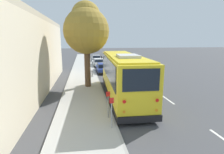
{
  "coord_description": "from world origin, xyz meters",
  "views": [
    {
      "loc": [
        -13.92,
        3.47,
        4.51
      ],
      "look_at": [
        0.78,
        1.06,
        1.3
      ],
      "focal_mm": 28.0,
      "sensor_mm": 36.0,
      "label": 1
    }
  ],
  "objects": [
    {
      "name": "street_tree",
      "position": [
        2.49,
        3.12,
        5.49
      ],
      "size": [
        4.1,
        4.1,
        7.77
      ],
      "color": "brown",
      "rests_on": "sidewalk_slab"
    },
    {
      "name": "parked_sedan_white",
      "position": [
        16.0,
        0.93,
        0.6
      ],
      "size": [
        4.63,
        2.1,
        1.3
      ],
      "rotation": [
        0.0,
        0.0,
        0.08
      ],
      "color": "silver",
      "rests_on": "ground"
    },
    {
      "name": "sign_post_far",
      "position": [
        -4.75,
        2.18,
        0.94
      ],
      "size": [
        0.06,
        0.22,
        1.54
      ],
      "color": "gray",
      "rests_on": "sidewalk_slab"
    },
    {
      "name": "ground_plane",
      "position": [
        0.0,
        0.0,
        0.0
      ],
      "size": [
        160.0,
        160.0,
        0.0
      ],
      "primitive_type": "plane",
      "color": "#474749"
    },
    {
      "name": "sidewalk_slab",
      "position": [
        0.0,
        3.62,
        0.07
      ],
      "size": [
        80.0,
        3.28,
        0.15
      ],
      "primitive_type": "cube",
      "color": "#B2AFA8",
      "rests_on": "ground"
    },
    {
      "name": "shuttle_bus",
      "position": [
        -0.76,
        0.46,
        1.88
      ],
      "size": [
        10.37,
        2.84,
        3.52
      ],
      "rotation": [
        0.0,
        0.0,
        -0.04
      ],
      "color": "yellow",
      "rests_on": "ground"
    },
    {
      "name": "lane_stripe_mid",
      "position": [
        -1.89,
        -2.81,
        0.0
      ],
      "size": [
        2.4,
        0.14,
        0.01
      ],
      "primitive_type": "cube",
      "color": "silver",
      "rests_on": "ground"
    },
    {
      "name": "fire_hydrant",
      "position": [
        6.63,
        2.5,
        0.55
      ],
      "size": [
        0.22,
        0.22,
        0.81
      ],
      "color": "#99999E",
      "rests_on": "sidewalk_slab"
    },
    {
      "name": "parked_sedan_blue",
      "position": [
        10.1,
        0.78,
        0.58
      ],
      "size": [
        4.46,
        1.76,
        1.26
      ],
      "rotation": [
        0.0,
        0.0,
        -0.0
      ],
      "color": "navy",
      "rests_on": "ground"
    },
    {
      "name": "lane_stripe_ahead",
      "position": [
        4.11,
        -2.81,
        0.0
      ],
      "size": [
        2.4,
        0.14,
        0.01
      ],
      "primitive_type": "cube",
      "color": "silver",
      "rests_on": "ground"
    },
    {
      "name": "sign_post_near",
      "position": [
        -5.98,
        2.18,
        0.97
      ],
      "size": [
        0.06,
        0.22,
        1.6
      ],
      "color": "gray",
      "rests_on": "sidewalk_slab"
    },
    {
      "name": "curb_strip",
      "position": [
        0.0,
        1.91,
        0.07
      ],
      "size": [
        80.0,
        0.14,
        0.15
      ],
      "primitive_type": "cube",
      "color": "#9D9A94",
      "rests_on": "ground"
    },
    {
      "name": "parked_sedan_silver",
      "position": [
        22.78,
        0.8,
        0.6
      ],
      "size": [
        4.18,
        1.8,
        1.3
      ],
      "rotation": [
        0.0,
        0.0,
        -0.01
      ],
      "color": "#A8AAAF",
      "rests_on": "ground"
    }
  ]
}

